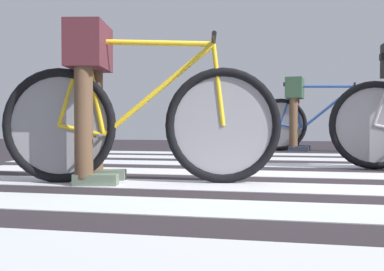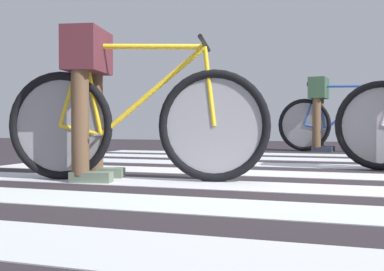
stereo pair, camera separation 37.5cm
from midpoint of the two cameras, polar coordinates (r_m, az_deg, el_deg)
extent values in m
cube|color=#272227|center=(3.45, 9.11, -4.91)|extent=(18.00, 14.00, 0.02)
cube|color=#B7BABE|center=(1.32, 8.80, -14.72)|extent=(5.20, 0.44, 0.00)
cube|color=#B9C0BD|center=(2.10, 5.29, -8.67)|extent=(5.20, 0.44, 0.00)
cube|color=silver|center=(2.81, 8.76, -6.11)|extent=(5.20, 0.44, 0.00)
cube|color=#BCBABB|center=(3.56, 10.56, -4.53)|extent=(5.20, 0.44, 0.00)
cube|color=#B5B9C2|center=(4.34, 8.08, -3.45)|extent=(5.20, 0.44, 0.00)
cube|color=#B9BBC1|center=(5.10, 9.30, -2.74)|extent=(5.20, 0.44, 0.00)
cube|color=#B8C1BF|center=(5.85, 10.02, -2.21)|extent=(5.20, 0.44, 0.00)
torus|color=black|center=(3.18, -18.51, 1.13)|extent=(0.71, 0.19, 0.72)
torus|color=black|center=(2.98, 0.22, 1.19)|extent=(0.71, 0.19, 0.72)
cylinder|color=gray|center=(3.18, -18.51, 1.13)|extent=(0.60, 0.12, 0.61)
cylinder|color=gray|center=(2.98, 0.22, 1.19)|extent=(0.60, 0.12, 0.61)
cylinder|color=yellow|center=(3.07, -8.55, 10.74)|extent=(0.79, 0.18, 0.05)
cylinder|color=yellow|center=(3.03, -7.41, 5.35)|extent=(0.70, 0.16, 0.59)
cylinder|color=yellow|center=(3.12, -14.73, 5.39)|extent=(0.16, 0.06, 0.59)
cylinder|color=yellow|center=(3.13, -16.10, 0.60)|extent=(0.29, 0.08, 0.09)
cylinder|color=yellow|center=(3.16, -17.18, 5.86)|extent=(0.19, 0.06, 0.53)
cylinder|color=yellow|center=(2.99, -0.36, 5.98)|extent=(0.09, 0.04, 0.50)
cube|color=black|center=(3.17, -15.82, 11.14)|extent=(0.25, 0.13, 0.05)
cylinder|color=black|center=(3.03, -0.94, 11.08)|extent=(0.12, 0.52, 0.03)
cylinder|color=#4C4C51|center=(3.09, -13.63, 0.05)|extent=(0.08, 0.34, 0.02)
cylinder|color=brown|center=(3.25, -14.53, 3.63)|extent=(0.11, 0.11, 0.90)
cylinder|color=brown|center=(2.98, -16.02, 3.82)|extent=(0.11, 0.11, 0.90)
cube|color=#4F222A|center=(3.15, -15.29, 10.05)|extent=(0.29, 0.44, 0.28)
cube|color=#5B6C59|center=(3.25, -13.29, -4.53)|extent=(0.27, 0.15, 0.07)
cube|color=#5B6C59|center=(2.98, -14.68, -5.08)|extent=(0.27, 0.15, 0.07)
torus|color=black|center=(4.11, 18.37, 1.18)|extent=(0.72, 0.08, 0.72)
cylinder|color=gray|center=(4.11, 18.37, 1.18)|extent=(0.61, 0.03, 0.61)
torus|color=black|center=(6.70, 8.94, 1.30)|extent=(0.72, 0.13, 0.72)
torus|color=black|center=(6.61, 17.70, 1.25)|extent=(0.72, 0.13, 0.72)
cylinder|color=gray|center=(6.70, 8.94, 1.30)|extent=(0.60, 0.07, 0.61)
cylinder|color=gray|center=(6.61, 17.70, 1.25)|extent=(0.60, 0.07, 0.61)
cylinder|color=#2A53AC|center=(6.65, 13.75, 5.68)|extent=(0.80, 0.12, 0.05)
cylinder|color=#2A53AC|center=(6.63, 14.25, 3.18)|extent=(0.70, 0.11, 0.59)
cylinder|color=#2A53AC|center=(6.67, 10.81, 3.27)|extent=(0.16, 0.05, 0.59)
cylinder|color=#2A53AC|center=(6.68, 10.12, 1.04)|extent=(0.29, 0.06, 0.09)
cylinder|color=#2A53AC|center=(6.69, 9.62, 3.53)|extent=(0.19, 0.04, 0.53)
cylinder|color=#2A53AC|center=(6.62, 17.45, 3.42)|extent=(0.09, 0.04, 0.50)
cube|color=black|center=(6.69, 10.31, 6.01)|extent=(0.25, 0.11, 0.05)
cylinder|color=black|center=(6.63, 17.21, 5.75)|extent=(0.08, 0.52, 0.03)
cylinder|color=#4C4C51|center=(6.66, 11.31, 0.78)|extent=(0.05, 0.34, 0.02)
cylinder|color=brown|center=(6.81, 10.71, 2.50)|extent=(0.11, 0.11, 0.90)
cylinder|color=brown|center=(6.53, 10.39, 2.55)|extent=(0.11, 0.11, 0.90)
cube|color=#314E37|center=(6.69, 10.57, 5.54)|extent=(0.26, 0.43, 0.28)
cube|color=#2D3346|center=(6.81, 11.27, -1.43)|extent=(0.27, 0.13, 0.07)
cube|color=#2D3346|center=(6.53, 10.98, -1.54)|extent=(0.27, 0.13, 0.07)
camera|label=1|loc=(0.19, -77.79, 0.30)|focal=44.74mm
camera|label=2|loc=(0.19, 102.21, -0.30)|focal=44.74mm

